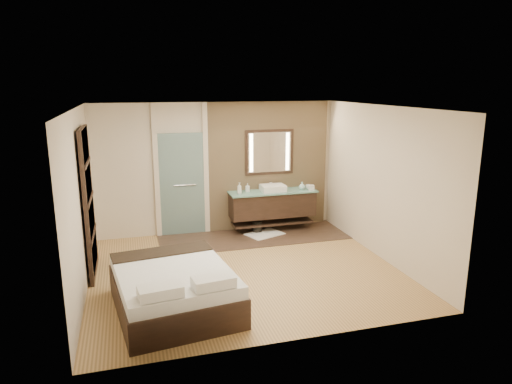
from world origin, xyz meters
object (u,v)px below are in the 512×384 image
object	(u,v)px
vanity	(272,204)
mirror_unit	(269,152)
bed	(174,289)
waste_bin	(257,227)

from	to	relation	value
vanity	mirror_unit	bearing A→B (deg)	90.00
mirror_unit	bed	world-z (taller)	mirror_unit
vanity	mirror_unit	size ratio (longest dim) A/B	1.75
bed	waste_bin	xyz separation A→B (m)	(2.02, 2.90, -0.18)
vanity	bed	bearing A→B (deg)	-128.72
mirror_unit	waste_bin	size ratio (longest dim) A/B	4.33
bed	waste_bin	distance (m)	3.54
bed	waste_bin	world-z (taller)	bed
mirror_unit	waste_bin	bearing A→B (deg)	-139.55
vanity	waste_bin	distance (m)	0.59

